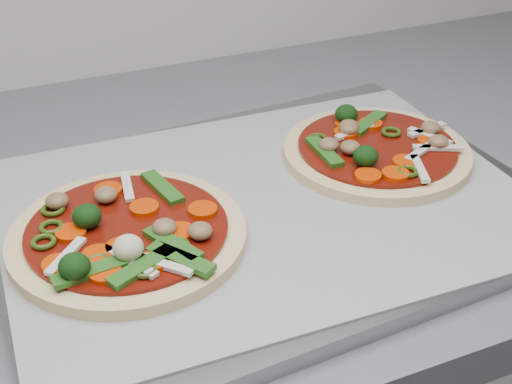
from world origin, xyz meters
name	(u,v)px	position (x,y,z in m)	size (l,w,h in m)	color
baking_tray	(266,210)	(0.51, 1.22, 0.91)	(0.48, 0.36, 0.02)	gray
parchment	(266,201)	(0.51, 1.22, 0.92)	(0.46, 0.34, 0.00)	#A0A1A6
pizza_left	(126,235)	(0.38, 1.20, 0.93)	(0.20, 0.20, 0.03)	#E7CA85
pizza_right	(376,149)	(0.64, 1.25, 0.93)	(0.20, 0.20, 0.03)	#E7CA85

